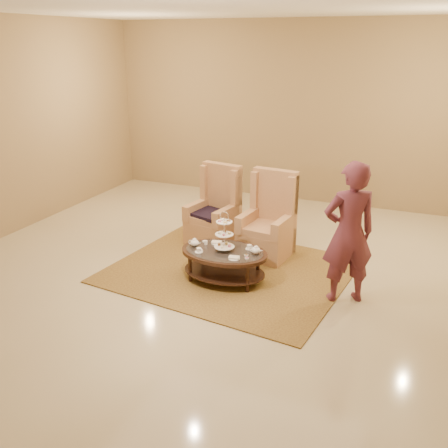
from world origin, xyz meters
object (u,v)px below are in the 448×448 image
at_px(armchair_left, 215,217).
at_px(person, 349,233).
at_px(tea_table, 224,256).
at_px(armchair_right, 269,228).

height_order(armchair_left, person, person).
xyz_separation_m(armchair_left, person, (2.27, -1.15, 0.47)).
xyz_separation_m(tea_table, person, (1.59, 0.09, 0.54)).
bearing_deg(person, tea_table, -27.74).
distance_m(armchair_left, armchair_right, 0.96).
xyz_separation_m(armchair_left, armchair_right, (0.95, -0.16, 0.01)).
relative_size(armchair_right, person, 0.72).
bearing_deg(person, armchair_right, -67.99).
height_order(tea_table, armchair_left, armchair_left).
xyz_separation_m(tea_table, armchair_right, (0.28, 1.08, 0.07)).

